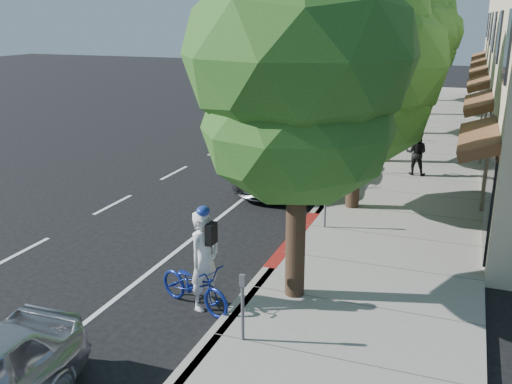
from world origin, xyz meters
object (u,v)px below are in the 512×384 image
at_px(street_tree_0, 299,61).
at_px(silver_suv, 290,161).
at_px(street_tree_5, 428,34).
at_px(street_tree_3, 407,40).
at_px(street_tree_1, 359,66).
at_px(cyclist, 205,260).
at_px(bicycle, 194,285).
at_px(pedestrian, 416,153).
at_px(street_tree_4, 420,28).
at_px(white_pickup, 334,117).
at_px(dark_suv_far, 369,93).
at_px(street_tree_2, 390,39).
at_px(dark_sedan, 324,132).

xyz_separation_m(street_tree_0, silver_suv, (-2.60, 8.11, -4.03)).
bearing_deg(silver_suv, street_tree_5, 81.86).
height_order(street_tree_0, street_tree_3, street_tree_0).
relative_size(street_tree_1, street_tree_3, 0.97).
bearing_deg(cyclist, bicycle, 136.15).
bearing_deg(street_tree_0, pedestrian, 82.24).
bearing_deg(street_tree_3, bicycle, -95.37).
bearing_deg(bicycle, street_tree_1, 6.39).
distance_m(street_tree_4, pedestrian, 14.29).
bearing_deg(street_tree_4, bicycle, -94.09).
relative_size(white_pickup, dark_suv_far, 1.27).
relative_size(street_tree_3, cyclist, 3.64).
relative_size(street_tree_3, silver_suv, 1.25).
relative_size(street_tree_1, street_tree_2, 0.93).
relative_size(street_tree_3, bicycle, 3.96).
relative_size(silver_suv, white_pickup, 0.95).
xyz_separation_m(street_tree_4, street_tree_5, (-0.00, 6.00, -0.50)).
bearing_deg(street_tree_4, dark_sedan, -105.40).
bearing_deg(street_tree_2, white_pickup, 121.80).
relative_size(street_tree_3, white_pickup, 1.19).
bearing_deg(dark_sedan, dark_suv_far, 93.93).
xyz_separation_m(street_tree_2, dark_sedan, (-2.81, 1.79, -4.04)).
bearing_deg(white_pickup, street_tree_3, 16.47).
relative_size(street_tree_4, bicycle, 4.21).
bearing_deg(street_tree_0, dark_sedan, 101.53).
bearing_deg(cyclist, street_tree_0, -44.38).
bearing_deg(street_tree_4, street_tree_1, -90.00).
relative_size(street_tree_0, dark_sedan, 1.63).
xyz_separation_m(dark_sedan, dark_suv_far, (-0.29, 13.27, 0.05)).
height_order(street_tree_4, dark_suv_far, street_tree_4).
height_order(street_tree_5, white_pickup, street_tree_5).
xyz_separation_m(street_tree_5, cyclist, (-1.60, -30.89, -3.46)).
relative_size(street_tree_4, street_tree_5, 1.07).
height_order(street_tree_4, pedestrian, street_tree_4).
bearing_deg(silver_suv, street_tree_0, -73.61).
xyz_separation_m(street_tree_0, pedestrian, (1.41, 10.37, -3.91)).
relative_size(cyclist, pedestrian, 1.28).
height_order(street_tree_5, silver_suv, street_tree_5).
relative_size(street_tree_0, street_tree_2, 1.00).
relative_size(bicycle, pedestrian, 1.18).
relative_size(street_tree_3, pedestrian, 4.67).
bearing_deg(street_tree_3, silver_suv, -104.72).
relative_size(street_tree_2, silver_suv, 1.31).
xyz_separation_m(bicycle, pedestrian, (3.20, 11.37, 0.45)).
bearing_deg(dark_sedan, street_tree_4, 77.29).
height_order(street_tree_4, dark_sedan, street_tree_4).
xyz_separation_m(street_tree_1, street_tree_2, (0.00, 6.00, 0.53)).
height_order(cyclist, dark_sedan, cyclist).
height_order(dark_sedan, dark_suv_far, dark_suv_far).
relative_size(street_tree_1, street_tree_5, 0.98).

